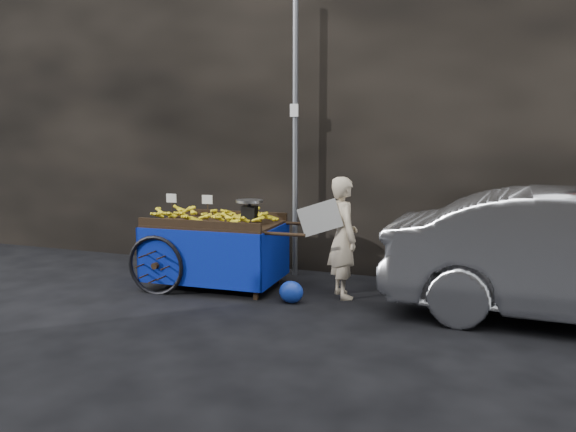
% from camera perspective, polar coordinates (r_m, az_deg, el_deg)
% --- Properties ---
extents(ground, '(80.00, 80.00, 0.00)m').
position_cam_1_polar(ground, '(7.33, -5.00, -8.03)').
color(ground, black).
rests_on(ground, ground).
extents(building_wall, '(13.50, 2.00, 5.00)m').
position_cam_1_polar(building_wall, '(9.35, 4.06, 10.93)').
color(building_wall, black).
rests_on(building_wall, ground).
extents(street_pole, '(0.12, 0.10, 4.00)m').
position_cam_1_polar(street_pole, '(8.13, 0.75, 7.90)').
color(street_pole, slate).
rests_on(street_pole, ground).
extents(banana_cart, '(2.42, 1.24, 1.29)m').
position_cam_1_polar(banana_cart, '(7.66, -7.77, -1.27)').
color(banana_cart, black).
rests_on(banana_cart, ground).
extents(vendor, '(0.85, 0.67, 1.54)m').
position_cam_1_polar(vendor, '(7.11, 5.61, -2.17)').
color(vendor, '#C0AE8F').
rests_on(vendor, ground).
extents(plastic_bag, '(0.30, 0.24, 0.27)m').
position_cam_1_polar(plastic_bag, '(6.95, 0.33, -7.73)').
color(plastic_bag, '#193BBF').
rests_on(plastic_bag, ground).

